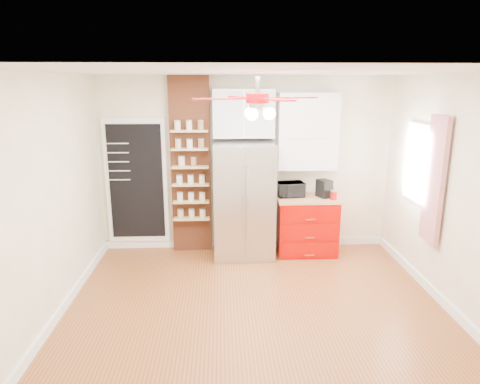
{
  "coord_description": "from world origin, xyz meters",
  "views": [
    {
      "loc": [
        -0.39,
        -4.55,
        2.59
      ],
      "look_at": [
        -0.14,
        0.9,
        1.19
      ],
      "focal_mm": 32.0,
      "sensor_mm": 36.0,
      "label": 1
    }
  ],
  "objects_px": {
    "red_cabinet": "(306,225)",
    "pantry_jar_oats": "(182,161)",
    "fridge": "(244,200)",
    "ceiling_fan": "(257,99)",
    "coffee_maker": "(324,188)",
    "toaster_oven": "(290,189)",
    "canister_left": "(334,196)"
  },
  "relations": [
    {
      "from": "red_cabinet",
      "to": "pantry_jar_oats",
      "type": "distance_m",
      "value": 2.15
    },
    {
      "from": "fridge",
      "to": "pantry_jar_oats",
      "type": "bearing_deg",
      "value": 169.21
    },
    {
      "from": "ceiling_fan",
      "to": "coffee_maker",
      "type": "distance_m",
      "value": 2.46
    },
    {
      "from": "toaster_oven",
      "to": "canister_left",
      "type": "distance_m",
      "value": 0.65
    },
    {
      "from": "coffee_maker",
      "to": "pantry_jar_oats",
      "type": "height_order",
      "value": "pantry_jar_oats"
    },
    {
      "from": "ceiling_fan",
      "to": "pantry_jar_oats",
      "type": "xyz_separation_m",
      "value": [
        -0.98,
        1.81,
        -0.98
      ]
    },
    {
      "from": "ceiling_fan",
      "to": "pantry_jar_oats",
      "type": "relative_size",
      "value": 10.05
    },
    {
      "from": "coffee_maker",
      "to": "red_cabinet",
      "type": "bearing_deg",
      "value": 152.08
    },
    {
      "from": "red_cabinet",
      "to": "ceiling_fan",
      "type": "relative_size",
      "value": 0.67
    },
    {
      "from": "canister_left",
      "to": "pantry_jar_oats",
      "type": "bearing_deg",
      "value": 172.35
    },
    {
      "from": "toaster_oven",
      "to": "canister_left",
      "type": "height_order",
      "value": "toaster_oven"
    },
    {
      "from": "toaster_oven",
      "to": "red_cabinet",
      "type": "bearing_deg",
      "value": -16.89
    },
    {
      "from": "pantry_jar_oats",
      "to": "red_cabinet",
      "type": "bearing_deg",
      "value": -3.83
    },
    {
      "from": "red_cabinet",
      "to": "canister_left",
      "type": "height_order",
      "value": "canister_left"
    },
    {
      "from": "ceiling_fan",
      "to": "coffee_maker",
      "type": "height_order",
      "value": "ceiling_fan"
    },
    {
      "from": "coffee_maker",
      "to": "canister_left",
      "type": "xyz_separation_m",
      "value": [
        0.11,
        -0.16,
        -0.07
      ]
    },
    {
      "from": "fridge",
      "to": "red_cabinet",
      "type": "height_order",
      "value": "fridge"
    },
    {
      "from": "toaster_oven",
      "to": "pantry_jar_oats",
      "type": "bearing_deg",
      "value": 169.31
    },
    {
      "from": "red_cabinet",
      "to": "coffee_maker",
      "type": "height_order",
      "value": "coffee_maker"
    },
    {
      "from": "canister_left",
      "to": "red_cabinet",
      "type": "bearing_deg",
      "value": 153.82
    },
    {
      "from": "ceiling_fan",
      "to": "canister_left",
      "type": "xyz_separation_m",
      "value": [
        1.28,
        1.5,
        -1.46
      ]
    },
    {
      "from": "fridge",
      "to": "canister_left",
      "type": "relative_size",
      "value": 14.12
    },
    {
      "from": "ceiling_fan",
      "to": "coffee_maker",
      "type": "xyz_separation_m",
      "value": [
        1.17,
        1.67,
        -1.39
      ]
    },
    {
      "from": "coffee_maker",
      "to": "canister_left",
      "type": "bearing_deg",
      "value": -80.71
    },
    {
      "from": "fridge",
      "to": "toaster_oven",
      "type": "height_order",
      "value": "fridge"
    },
    {
      "from": "canister_left",
      "to": "pantry_jar_oats",
      "type": "height_order",
      "value": "pantry_jar_oats"
    },
    {
      "from": "red_cabinet",
      "to": "canister_left",
      "type": "xyz_separation_m",
      "value": [
        0.36,
        -0.18,
        0.51
      ]
    },
    {
      "from": "red_cabinet",
      "to": "pantry_jar_oats",
      "type": "relative_size",
      "value": 6.75
    },
    {
      "from": "red_cabinet",
      "to": "toaster_oven",
      "type": "xyz_separation_m",
      "value": [
        -0.26,
        0.04,
        0.56
      ]
    },
    {
      "from": "coffee_maker",
      "to": "canister_left",
      "type": "distance_m",
      "value": 0.21
    },
    {
      "from": "toaster_oven",
      "to": "pantry_jar_oats",
      "type": "relative_size",
      "value": 2.88
    },
    {
      "from": "ceiling_fan",
      "to": "pantry_jar_oats",
      "type": "distance_m",
      "value": 2.28
    }
  ]
}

